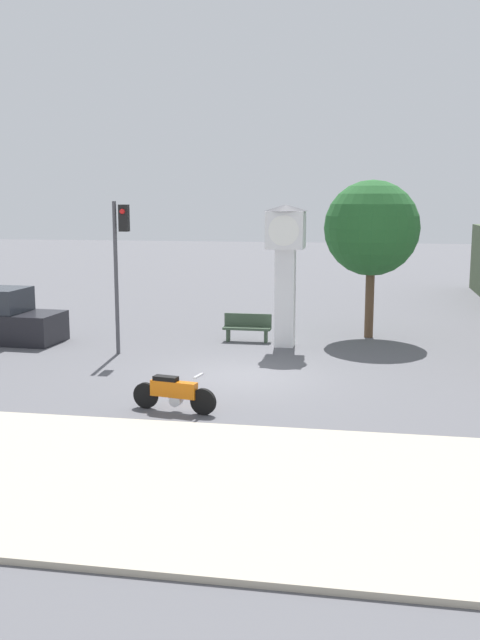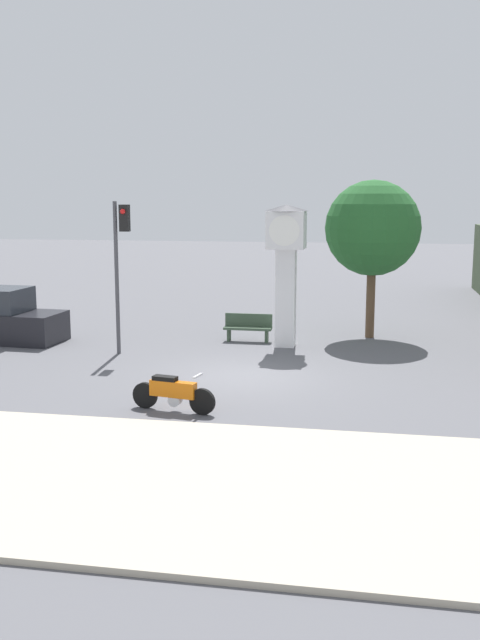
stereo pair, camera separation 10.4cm
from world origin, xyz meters
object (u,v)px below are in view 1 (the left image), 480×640
clock_tower (286,253)px  bench (247,327)px  street_tree (372,229)px  traffic_light (120,251)px  motorcycle (174,393)px

clock_tower → bench: (-1.33, 0.58, -2.54)m
street_tree → bench: street_tree is taller
traffic_light → bench: bearing=36.9°
traffic_light → street_tree: 8.54m
clock_tower → street_tree: (2.69, 2.01, 0.70)m
traffic_light → bench: size_ratio=2.91×
traffic_light → motorcycle: bearing=-60.5°
traffic_light → bench: 5.12m
motorcycle → bench: size_ratio=1.26×
clock_tower → traffic_light: 5.22m
motorcycle → street_tree: 11.07m
street_tree → traffic_light: bearing=-151.6°
traffic_light → street_tree: (7.50, 4.05, 0.55)m
motorcycle → clock_tower: size_ratio=0.44×
street_tree → clock_tower: bearing=-143.2°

